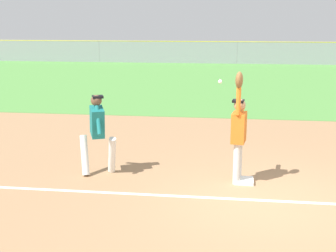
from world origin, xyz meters
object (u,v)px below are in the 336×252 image
at_px(parked_car_blue, 237,52).
at_px(runner, 97,129).
at_px(baseball, 220,82).
at_px(parked_car_silver, 166,52).
at_px(fielder, 239,129).
at_px(first_base, 244,181).
at_px(parked_car_tan, 322,54).

bearing_deg(parked_car_blue, runner, -90.59).
bearing_deg(baseball, parked_car_silver, 99.66).
height_order(fielder, parked_car_blue, fielder).
relative_size(first_base, fielder, 0.17).
distance_m(first_base, parked_car_silver, 29.08).
xyz_separation_m(runner, baseball, (2.54, -0.37, 1.09)).
bearing_deg(baseball, parked_car_blue, 88.18).
distance_m(runner, parked_car_tan, 30.13).
bearing_deg(parked_car_tan, parked_car_blue, 171.51).
bearing_deg(runner, baseball, -31.84).
xyz_separation_m(runner, parked_car_blue, (3.46, 28.71, -0.32)).
relative_size(first_base, runner, 0.22).
bearing_deg(parked_car_blue, fielder, -84.77).
distance_m(fielder, parked_car_tan, 29.41).
distance_m(runner, parked_car_silver, 28.54).
bearing_deg(parked_car_tan, first_base, -109.51).
height_order(runner, baseball, baseball).
bearing_deg(parked_car_blue, parked_car_silver, -171.08).
relative_size(fielder, parked_car_tan, 0.50).
bearing_deg(baseball, first_base, 25.07).
bearing_deg(baseball, fielder, 30.79).
bearing_deg(parked_car_silver, runner, -82.19).
height_order(parked_car_silver, parked_car_tan, same).
relative_size(baseball, parked_car_silver, 0.02).
bearing_deg(parked_car_silver, baseball, -77.28).
height_order(first_base, runner, runner).
relative_size(parked_car_silver, parked_car_blue, 0.98).
bearing_deg(parked_car_silver, parked_car_tan, 2.62).
height_order(fielder, parked_car_tan, fielder).
bearing_deg(baseball, runner, 171.69).
distance_m(fielder, baseball, 1.07).
xyz_separation_m(baseball, parked_car_blue, (0.92, 29.08, -1.42)).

